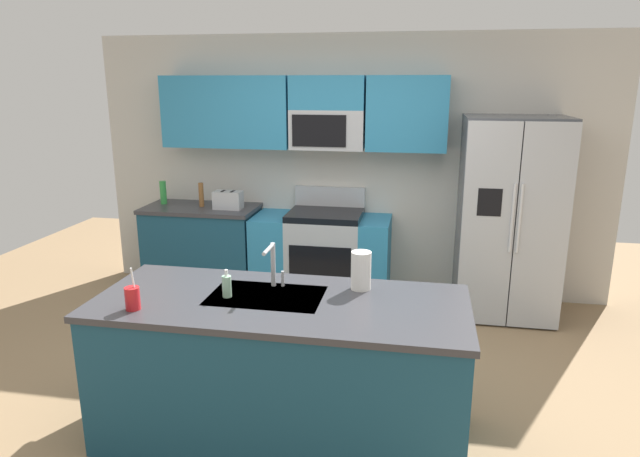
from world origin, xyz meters
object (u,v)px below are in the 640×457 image
Objects in this scene: range_oven at (322,256)px; soap_dispenser at (227,286)px; paper_towel_roll at (361,271)px; sink_faucet at (273,262)px; toaster at (228,200)px; refrigerator at (509,219)px; drink_cup_red at (133,298)px; bottle_green at (163,193)px; pepper_mill at (201,195)px.

range_oven is 2.38m from soap_dispenser.
sink_faucet is at bearing -172.27° from paper_towel_roll.
sink_faucet reaches higher than toaster.
toaster is 1.65× the size of soap_dispenser.
refrigerator is at bearing 50.45° from sink_faucet.
paper_towel_roll is at bearing 7.73° from sink_faucet.
drink_cup_red is at bearing -133.24° from refrigerator.
toaster reaches higher than soap_dispenser.
paper_towel_roll is (2.31, -2.09, -0.00)m from bottle_green.
bottle_green is 0.85× the size of sink_faucet.
pepper_mill is at bearing 170.67° from toaster.
drink_cup_red reaches higher than range_oven.
bottle_green is 1.42× the size of soap_dispenser.
range_oven is 5.54× the size of pepper_mill.
refrigerator is 2.65m from sink_faucet.
refrigerator is 7.54× the size of pepper_mill.
toaster is 2.40m from soap_dispenser.
bottle_green and paper_towel_roll have the same top height.
bottle_green is at bearing 123.17° from soap_dispenser.
pepper_mill is (-1.25, -0.00, 0.58)m from range_oven.
range_oven is at bearing 76.84° from drink_cup_red.
bottle_green is 3.12m from paper_towel_roll.
pepper_mill reaches higher than soap_dispenser.
bottle_green is at bearing 173.42° from pepper_mill.
range_oven is at bearing 177.66° from refrigerator.
bottle_green is at bearing 172.29° from toaster.
pepper_mill is at bearing 103.99° from drink_cup_red.
toaster is at bearing 179.59° from refrigerator.
sink_faucet is 1.17× the size of paper_towel_roll.
range_oven is 0.74× the size of refrigerator.
pepper_mill is (-3.01, 0.07, 0.10)m from refrigerator.
pepper_mill reaches higher than bottle_green.
soap_dispenser is at bearing -138.66° from sink_faucet.
paper_towel_roll is (-1.14, -1.96, 0.09)m from refrigerator.
paper_towel_roll is (0.62, -2.04, 0.58)m from range_oven.
sink_faucet is 0.55m from paper_towel_roll.
drink_cup_red is at bearing -76.01° from pepper_mill.
paper_towel_roll is at bearing -47.36° from pepper_mill.
bottle_green is at bearing 137.99° from paper_towel_roll.
bottle_green is 2.82m from soap_dispenser.
range_oven is at bearing 0.11° from pepper_mill.
sink_faucet is at bearing -50.59° from bottle_green.
toaster is at bearing -176.83° from range_oven.
refrigerator is 10.88× the size of soap_dispenser.
soap_dispenser is (1.10, -2.31, -0.05)m from pepper_mill.
toaster is at bearing 128.33° from paper_towel_roll.
pepper_mill is at bearing 178.68° from refrigerator.
drink_cup_red is (-0.61, -2.59, 0.52)m from range_oven.
paper_towel_roll is (1.87, -2.03, -0.00)m from pepper_mill.
refrigerator reaches higher than paper_towel_roll.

